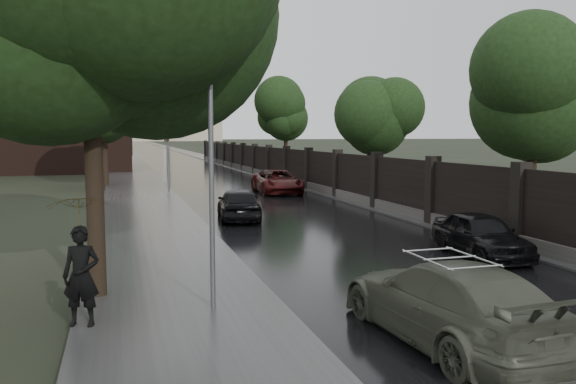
{
  "coord_description": "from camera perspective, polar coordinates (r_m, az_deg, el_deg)",
  "views": [
    {
      "loc": [
        -7.09,
        -9.24,
        3.53
      ],
      "look_at": [
        -1.4,
        9.69,
        1.5
      ],
      "focal_mm": 35.0,
      "sensor_mm": 36.0,
      "label": 1
    }
  ],
  "objects": [
    {
      "name": "volga_sedan",
      "position": [
        10.08,
        15.99,
        -10.65
      ],
      "size": [
        2.22,
        4.96,
        1.41
      ],
      "primitive_type": "imported",
      "rotation": [
        0.0,
        0.0,
        3.19
      ],
      "color": "#434638",
      "rests_on": "ground"
    },
    {
      "name": "tree_right_a",
      "position": [
        22.62,
        23.77,
        8.97
      ],
      "size": [
        4.08,
        4.08,
        7.01
      ],
      "color": "black",
      "rests_on": "ground"
    },
    {
      "name": "traffic_light",
      "position": [
        34.36,
        -12.1,
        3.85
      ],
      "size": [
        0.16,
        0.32,
        4.0
      ],
      "color": "#59595E",
      "rests_on": "ground"
    },
    {
      "name": "hatchback_left",
      "position": [
        23.17,
        -5.02,
        -1.2
      ],
      "size": [
        2.08,
        4.2,
        1.38
      ],
      "primitive_type": "imported",
      "rotation": [
        0.0,
        0.0,
        3.03
      ],
      "color": "black",
      "rests_on": "ground"
    },
    {
      "name": "fence_right",
      "position": [
        42.95,
        -0.91,
        2.51
      ],
      "size": [
        0.45,
        75.72,
        2.7
      ],
      "color": "#383533",
      "rests_on": "ground"
    },
    {
      "name": "tree_left_far",
      "position": [
        39.28,
        -18.23,
        8.08
      ],
      "size": [
        4.25,
        4.25,
        7.39
      ],
      "color": "black",
      "rests_on": "ground"
    },
    {
      "name": "pedestrian_umbrella",
      "position": [
        10.44,
        -20.46,
        -2.84
      ],
      "size": [
        1.3,
        1.31,
        2.79
      ],
      "rotation": [
        0.0,
        0.0,
        -0.29
      ],
      "color": "black",
      "rests_on": "sidewalk_left"
    },
    {
      "name": "verge_right",
      "position": [
        199.66,
        -13.16,
        4.72
      ],
      "size": [
        3.0,
        420.0,
        0.08
      ],
      "primitive_type": "cube",
      "color": "#2D2D2D",
      "rests_on": "ground"
    },
    {
      "name": "tree_right_b",
      "position": [
        34.5,
        8.38,
        8.16
      ],
      "size": [
        4.08,
        4.08,
        7.01
      ],
      "color": "black",
      "rests_on": "ground"
    },
    {
      "name": "sidewalk_left",
      "position": [
        199.27,
        -16.47,
        4.64
      ],
      "size": [
        4.0,
        420.0,
        0.16
      ],
      "primitive_type": "cube",
      "color": "#2D2D2D",
      "rests_on": "ground"
    },
    {
      "name": "brick_building",
      "position": [
        62.54,
        -27.24,
        11.17
      ],
      "size": [
        24.0,
        18.0,
        20.0
      ],
      "primitive_type": "cube",
      "color": "black",
      "rests_on": "ground"
    },
    {
      "name": "car_right_near",
      "position": [
        17.12,
        18.99,
        -4.13
      ],
      "size": [
        1.91,
        3.97,
        1.31
      ],
      "primitive_type": "imported",
      "rotation": [
        0.0,
        0.0,
        -0.1
      ],
      "color": "black",
      "rests_on": "ground"
    },
    {
      "name": "car_right_far",
      "position": [
        33.62,
        -1.11,
        1.06
      ],
      "size": [
        2.58,
        5.23,
        1.43
      ],
      "primitive_type": "imported",
      "rotation": [
        0.0,
        0.0,
        -0.04
      ],
      "color": "#340B0B",
      "rests_on": "ground"
    },
    {
      "name": "lamp_post",
      "position": [
        10.9,
        -7.79,
        1.28
      ],
      "size": [
        0.25,
        0.12,
        5.11
      ],
      "color": "#59595E",
      "rests_on": "ground"
    },
    {
      "name": "stalinist_tower",
      "position": [
        311.27,
        -15.67,
        12.09
      ],
      "size": [
        92.0,
        30.0,
        159.0
      ],
      "color": "tan",
      "rests_on": "ground"
    },
    {
      "name": "tree_right_c",
      "position": [
        51.37,
        -0.23,
        7.45
      ],
      "size": [
        4.08,
        4.08,
        7.01
      ],
      "color": "black",
      "rests_on": "ground"
    },
    {
      "name": "road",
      "position": [
        199.39,
        -14.74,
        4.67
      ],
      "size": [
        8.0,
        420.0,
        0.02
      ],
      "primitive_type": "cube",
      "color": "black",
      "rests_on": "ground"
    },
    {
      "name": "ground",
      "position": [
        12.17,
        20.24,
        -11.38
      ],
      "size": [
        800.0,
        800.0,
        0.0
      ],
      "primitive_type": "plane",
      "color": "black",
      "rests_on": "ground"
    }
  ]
}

